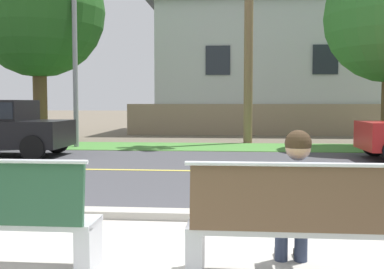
{
  "coord_description": "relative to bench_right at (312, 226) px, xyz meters",
  "views": [
    {
      "loc": [
        0.79,
        -3.46,
        1.48
      ],
      "look_at": [
        0.18,
        3.48,
        1.0
      ],
      "focal_mm": 43.86,
      "sensor_mm": 36.0,
      "label": 1
    }
  ],
  "objects": [
    {
      "name": "ground_plane",
      "position": [
        -1.44,
        7.59,
        -0.47
      ],
      "size": [
        140.0,
        140.0,
        0.0
      ],
      "primitive_type": "plane",
      "color": "#665B4C"
    },
    {
      "name": "curb_edge",
      "position": [
        -1.44,
        1.94,
        -0.41
      ],
      "size": [
        44.0,
        0.3,
        0.11
      ],
      "primitive_type": "cube",
      "color": "#ADA89E",
      "rests_on": "ground_plane"
    },
    {
      "name": "street_asphalt",
      "position": [
        -1.44,
        6.09,
        -0.46
      ],
      "size": [
        52.0,
        8.0,
        0.01
      ],
      "primitive_type": "cube",
      "color": "#424247",
      "rests_on": "ground_plane"
    },
    {
      "name": "road_centre_line",
      "position": [
        -1.44,
        6.09,
        -0.46
      ],
      "size": [
        48.0,
        0.14,
        0.01
      ],
      "primitive_type": "cube",
      "color": "#E0CC4C",
      "rests_on": "ground_plane"
    },
    {
      "name": "far_verge_grass",
      "position": [
        -1.44,
        11.56,
        -0.46
      ],
      "size": [
        48.0,
        2.8,
        0.02
      ],
      "primitive_type": "cube",
      "color": "#478438",
      "rests_on": "ground_plane"
    },
    {
      "name": "bench_right",
      "position": [
        0.0,
        0.0,
        0.0
      ],
      "size": [
        2.08,
        0.48,
        1.01
      ],
      "color": "silver",
      "rests_on": "ground_plane"
    },
    {
      "name": "seated_person_blue",
      "position": [
        -0.11,
        0.17,
        0.21
      ],
      "size": [
        0.52,
        0.68,
        1.25
      ],
      "color": "#333D56",
      "rests_on": "ground_plane"
    },
    {
      "name": "streetlamp",
      "position": [
        -5.82,
        11.35,
        3.92
      ],
      "size": [
        0.24,
        2.1,
        7.73
      ],
      "color": "gray",
      "rests_on": "ground_plane"
    },
    {
      "name": "shade_tree_far_left",
      "position": [
        -7.55,
        12.67,
        4.66
      ],
      "size": [
        4.78,
        4.78,
        7.88
      ],
      "color": "brown",
      "rests_on": "ground_plane"
    },
    {
      "name": "garden_wall",
      "position": [
        1.02,
        17.29,
        0.23
      ],
      "size": [
        13.0,
        0.36,
        1.4
      ],
      "primitive_type": "cube",
      "color": "gray",
      "rests_on": "ground_plane"
    },
    {
      "name": "house_across_street",
      "position": [
        1.0,
        20.49,
        2.92
      ],
      "size": [
        11.31,
        6.91,
        6.69
      ],
      "color": "#B7BCC1",
      "rests_on": "ground_plane"
    }
  ]
}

